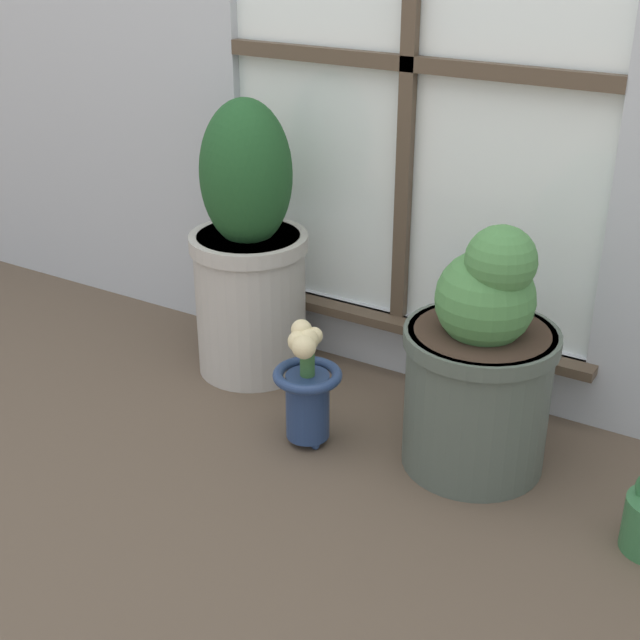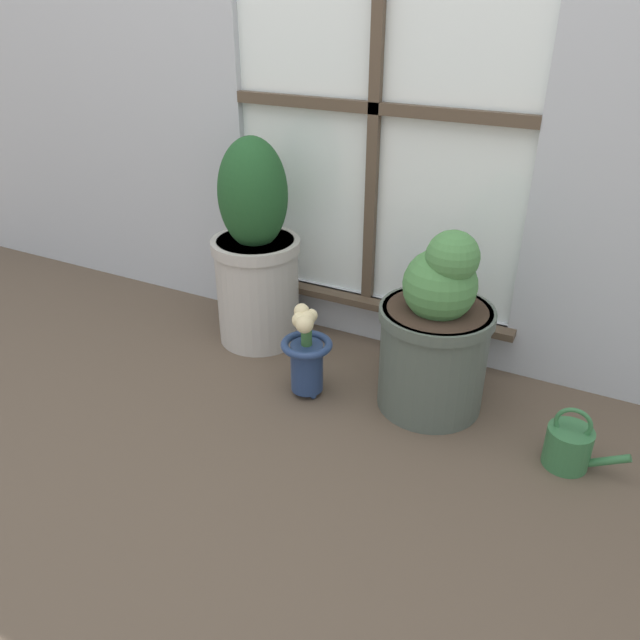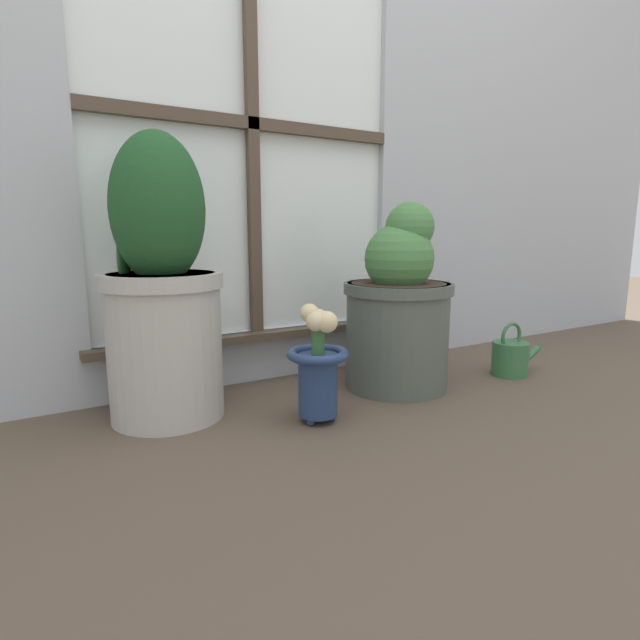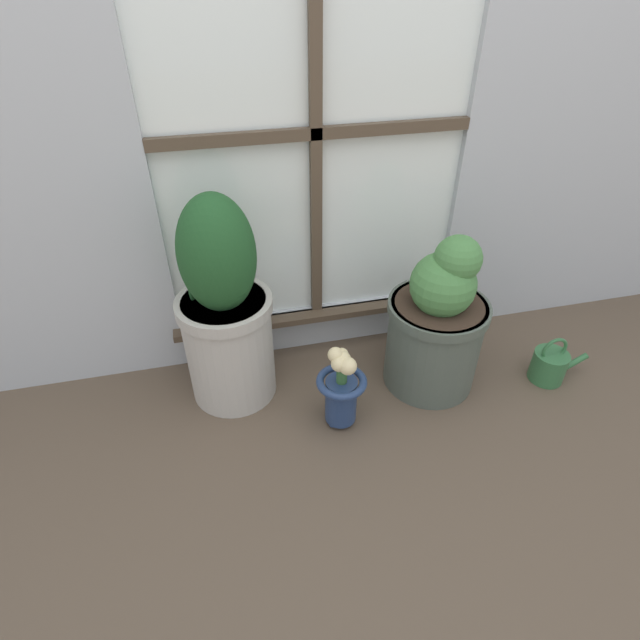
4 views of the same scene
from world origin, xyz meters
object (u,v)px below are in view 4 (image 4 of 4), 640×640
Objects in this scene: potted_plant_left at (225,313)px; watering_can at (549,365)px; potted_plant_right at (437,325)px; flower_vase at (341,388)px.

watering_can is at bearing -10.82° from potted_plant_left.
potted_plant_left reaches higher than potted_plant_right.
potted_plant_right is (0.68, -0.11, -0.08)m from potted_plant_left.
potted_plant_right reaches higher than watering_can.
potted_plant_left reaches higher than watering_can.
potted_plant_right is 2.64× the size of watering_can.
watering_can is (0.77, 0.03, -0.09)m from flower_vase.
flower_vase is at bearing -178.12° from watering_can.
potted_plant_left is 1.14m from watering_can.
potted_plant_left is at bearing 143.66° from flower_vase.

